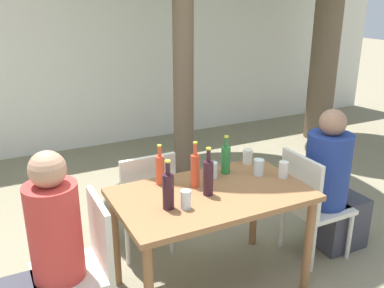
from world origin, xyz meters
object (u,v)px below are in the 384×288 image
(person_seated_0, at_px, (44,264))
(soda_bottle_2, at_px, (160,169))
(drinking_glass_2, at_px, (212,170))
(dining_table_front, at_px, (212,205))
(patio_chair_2, at_px, (144,198))
(green_bottle_0, at_px, (226,159))
(soda_bottle_4, at_px, (195,169))
(drinking_glass_0, at_px, (248,157))
(person_seated_1, at_px, (333,189))
(drinking_glass_4, at_px, (283,170))
(wine_bottle_3, at_px, (208,177))
(wine_bottle_1, at_px, (168,190))
(drinking_glass_3, at_px, (259,167))
(patio_chair_0, at_px, (84,260))
(patio_chair_1, at_px, (310,200))
(drinking_glass_1, at_px, (186,199))

(person_seated_0, distance_m, soda_bottle_2, 0.96)
(drinking_glass_2, bearing_deg, dining_table_front, -118.85)
(patio_chair_2, bearing_deg, green_bottle_0, 142.53)
(drinking_glass_2, bearing_deg, soda_bottle_4, -156.17)
(drinking_glass_0, height_order, drinking_glass_2, drinking_glass_2)
(person_seated_1, relative_size, drinking_glass_4, 10.03)
(person_seated_1, distance_m, wine_bottle_3, 1.21)
(wine_bottle_1, bearing_deg, drinking_glass_4, 3.56)
(person_seated_1, xyz_separation_m, soda_bottle_2, (-1.38, 0.28, 0.33))
(green_bottle_0, distance_m, drinking_glass_3, 0.25)
(person_seated_1, bearing_deg, drinking_glass_2, 78.32)
(drinking_glass_4, bearing_deg, soda_bottle_2, 160.57)
(green_bottle_0, bearing_deg, drinking_glass_2, -168.34)
(soda_bottle_2, distance_m, drinking_glass_4, 0.90)
(drinking_glass_3, bearing_deg, wine_bottle_3, -166.28)
(drinking_glass_2, bearing_deg, drinking_glass_4, -26.08)
(wine_bottle_3, height_order, drinking_glass_4, wine_bottle_3)
(soda_bottle_2, bearing_deg, green_bottle_0, -4.64)
(wine_bottle_3, bearing_deg, dining_table_front, 27.59)
(patio_chair_2, distance_m, soda_bottle_2, 0.52)
(soda_bottle_2, bearing_deg, wine_bottle_1, -104.52)
(drinking_glass_2, bearing_deg, drinking_glass_3, -17.97)
(dining_table_front, distance_m, wine_bottle_1, 0.43)
(person_seated_0, xyz_separation_m, wine_bottle_3, (1.08, -0.02, 0.35))
(person_seated_0, distance_m, green_bottle_0, 1.43)
(drinking_glass_0, xyz_separation_m, drinking_glass_4, (0.08, -0.34, 0.00))
(person_seated_0, distance_m, person_seated_1, 2.24)
(green_bottle_0, height_order, wine_bottle_1, wine_bottle_1)
(wine_bottle_1, relative_size, wine_bottle_3, 0.97)
(green_bottle_0, bearing_deg, dining_table_front, -136.43)
(patio_chair_2, bearing_deg, patio_chair_0, 44.98)
(patio_chair_0, xyz_separation_m, soda_bottle_2, (0.63, 0.28, 0.38))
(dining_table_front, relative_size, patio_chair_2, 1.48)
(patio_chair_1, bearing_deg, drinking_glass_2, 75.00)
(dining_table_front, xyz_separation_m, person_seated_0, (-1.12, -0.00, -0.12))
(soda_bottle_4, bearing_deg, drinking_glass_4, -13.29)
(patio_chair_1, distance_m, green_bottle_0, 0.78)
(wine_bottle_3, bearing_deg, patio_chair_2, 109.01)
(wine_bottle_1, xyz_separation_m, drinking_glass_3, (0.81, 0.18, -0.07))
(drinking_glass_1, bearing_deg, person_seated_0, 171.58)
(person_seated_1, relative_size, drinking_glass_0, 10.54)
(wine_bottle_1, height_order, drinking_glass_0, wine_bottle_1)
(dining_table_front, xyz_separation_m, patio_chair_2, (-0.26, 0.63, -0.17))
(soda_bottle_2, bearing_deg, patio_chair_2, 90.17)
(drinking_glass_4, bearing_deg, drinking_glass_3, 137.71)
(drinking_glass_2, height_order, drinking_glass_3, drinking_glass_3)
(green_bottle_0, distance_m, soda_bottle_4, 0.33)
(green_bottle_0, bearing_deg, wine_bottle_3, -138.29)
(person_seated_1, height_order, soda_bottle_4, person_seated_1)
(patio_chair_1, bearing_deg, person_seated_0, 90.00)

